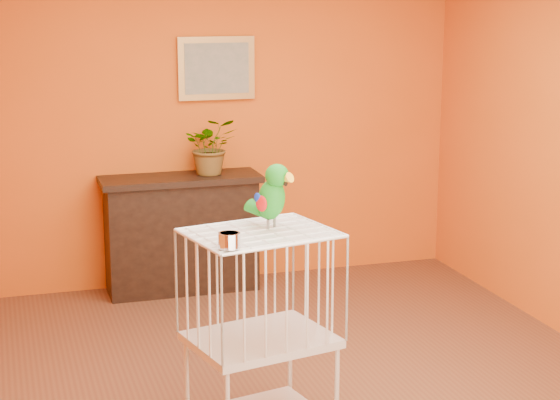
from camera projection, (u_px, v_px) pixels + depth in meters
name	position (u px, v px, depth m)	size (l,w,h in m)	color
ground	(304.00, 383.00, 5.73)	(4.50, 4.50, 0.00)	brown
room_shell	(305.00, 127.00, 5.38)	(4.50, 4.50, 4.50)	#DB5B14
console_cabinet	(181.00, 234.00, 7.42)	(1.26, 0.45, 0.93)	black
potted_plant	(211.00, 152.00, 7.37)	(0.41, 0.45, 0.35)	#26722D
framed_picture	(216.00, 68.00, 7.41)	(0.62, 0.04, 0.50)	#B1823F
birdcage	(261.00, 330.00, 5.00)	(0.83, 0.70, 1.12)	beige
feed_cup	(229.00, 240.00, 4.55)	(0.11, 0.11, 0.08)	silver
parrot	(272.00, 195.00, 4.93)	(0.24, 0.29, 0.35)	#59544C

